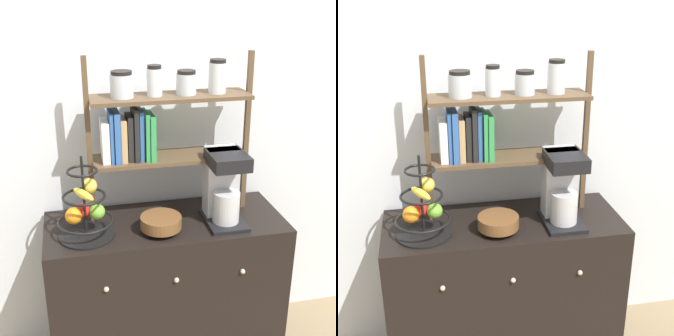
{
  "view_description": "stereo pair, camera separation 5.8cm",
  "coord_description": "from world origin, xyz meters",
  "views": [
    {
      "loc": [
        -0.42,
        -1.74,
        1.89
      ],
      "look_at": [
        0.01,
        0.23,
        1.09
      ],
      "focal_mm": 50.0,
      "sensor_mm": 36.0,
      "label": 1
    },
    {
      "loc": [
        -0.37,
        -1.75,
        1.89
      ],
      "look_at": [
        0.01,
        0.23,
        1.09
      ],
      "focal_mm": 50.0,
      "sensor_mm": 36.0,
      "label": 2
    }
  ],
  "objects": [
    {
      "name": "coffee_maker",
      "position": [
        0.27,
        0.19,
        0.99
      ],
      "size": [
        0.18,
        0.25,
        0.36
      ],
      "color": "black",
      "rests_on": "sideboard"
    },
    {
      "name": "wooden_bowl",
      "position": [
        -0.04,
        0.13,
        0.86
      ],
      "size": [
        0.19,
        0.19,
        0.08
      ],
      "color": "brown",
      "rests_on": "sideboard"
    },
    {
      "name": "sideboard",
      "position": [
        0.0,
        0.23,
        0.41
      ],
      "size": [
        1.16,
        0.48,
        0.81
      ],
      "color": "black",
      "rests_on": "ground_plane"
    },
    {
      "name": "wall_back",
      "position": [
        0.0,
        0.51,
        1.3
      ],
      "size": [
        7.0,
        0.05,
        2.6
      ],
      "primitive_type": "cube",
      "color": "silver",
      "rests_on": "ground_plane"
    },
    {
      "name": "fruit_stand",
      "position": [
        -0.38,
        0.17,
        0.94
      ],
      "size": [
        0.25,
        0.25,
        0.39
      ],
      "color": "black",
      "rests_on": "sideboard"
    },
    {
      "name": "shelf_hutch",
      "position": [
        -0.04,
        0.31,
        1.3
      ],
      "size": [
        0.79,
        0.2,
        0.79
      ],
      "color": "brown",
      "rests_on": "sideboard"
    }
  ]
}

